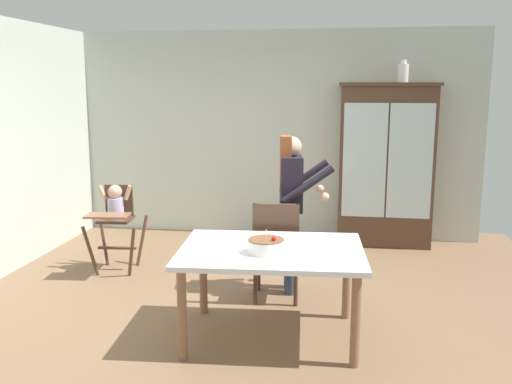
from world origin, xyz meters
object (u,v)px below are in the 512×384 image
object	(u,v)px
birthday_cake	(266,246)
dining_chair_far_side	(276,245)
dining_table	(271,259)
ceramic_vase	(403,72)
adult_person	(292,195)
china_cabinet	(386,165)
high_chair_with_toddler	(116,212)

from	to	relation	value
birthday_cake	dining_chair_far_side	size ratio (longest dim) A/B	0.29
dining_table	birthday_cake	distance (m)	0.19
ceramic_vase	dining_chair_far_side	bearing A→B (deg)	-120.42
adult_person	dining_chair_far_side	distance (m)	0.53
china_cabinet	high_chair_with_toddler	size ratio (longest dim) A/B	2.14
birthday_cake	adult_person	bearing A→B (deg)	86.04
adult_person	birthday_cake	xyz separation A→B (m)	(-0.08, -1.16, -0.17)
adult_person	dining_table	size ratio (longest dim) A/B	1.02
dining_table	birthday_cake	world-z (taller)	birthday_cake
ceramic_vase	dining_chair_far_side	xyz separation A→B (m)	(-1.26, -2.15, -1.59)
dining_chair_far_side	high_chair_with_toddler	bearing A→B (deg)	-23.60
ceramic_vase	high_chair_with_toddler	world-z (taller)	ceramic_vase
adult_person	dining_chair_far_side	size ratio (longest dim) A/B	1.59
china_cabinet	birthday_cake	distance (m)	3.19
dining_table	dining_chair_far_side	world-z (taller)	dining_chair_far_side
china_cabinet	dining_chair_far_side	distance (m)	2.46
adult_person	dining_chair_far_side	world-z (taller)	adult_person
china_cabinet	adult_person	size ratio (longest dim) A/B	1.33
china_cabinet	adult_person	bearing A→B (deg)	-118.51
ceramic_vase	birthday_cake	xyz separation A→B (m)	(-1.23, -3.00, -1.35)
birthday_cake	dining_chair_far_side	world-z (taller)	dining_chair_far_side
dining_table	birthday_cake	size ratio (longest dim) A/B	5.37
ceramic_vase	birthday_cake	distance (m)	3.51
china_cabinet	dining_chair_far_side	bearing A→B (deg)	-117.30
china_cabinet	dining_chair_far_side	xyz separation A→B (m)	(-1.11, -2.14, -0.47)
dining_chair_far_side	birthday_cake	bearing A→B (deg)	87.30
dining_table	birthday_cake	bearing A→B (deg)	-101.88
high_chair_with_toddler	dining_table	size ratio (longest dim) A/B	0.63
dining_chair_far_side	dining_table	bearing A→B (deg)	89.57
ceramic_vase	high_chair_with_toddler	distance (m)	3.75
birthday_cake	dining_chair_far_side	xyz separation A→B (m)	(-0.03, 0.85, -0.24)
china_cabinet	ceramic_vase	world-z (taller)	ceramic_vase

